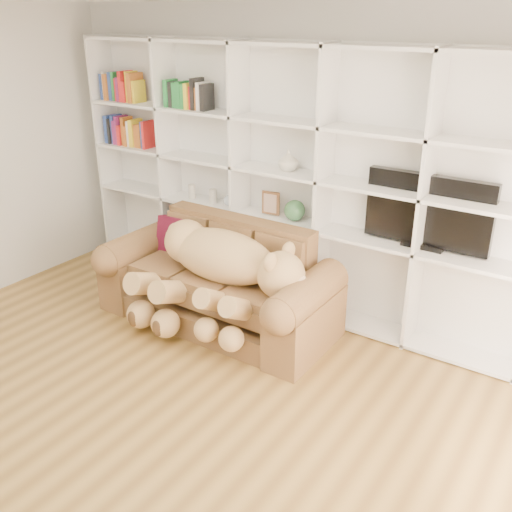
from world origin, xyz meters
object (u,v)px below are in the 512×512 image
Objects in this scene: sofa at (219,286)px; teddy_bear at (217,269)px; gift_box at (280,342)px; tv at (428,212)px.

teddy_bear is at bearing -56.18° from sofa.
sofa is 7.76× the size of gift_box.
gift_box is (0.63, 0.00, -0.50)m from teddy_bear.
teddy_bear reaches higher than gift_box.
teddy_bear is at bearing -149.92° from tv.
tv reaches higher than teddy_bear.
tv reaches higher than gift_box.
teddy_bear is 1.78m from tv.
gift_box is 1.58m from tv.
sofa is 0.81m from gift_box.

